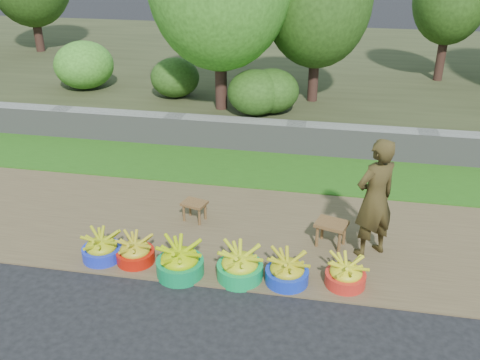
% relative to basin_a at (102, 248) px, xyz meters
% --- Properties ---
extents(ground_plane, '(120.00, 120.00, 0.00)m').
position_rel_basin_a_xyz_m(ground_plane, '(2.01, -0.31, -0.16)').
color(ground_plane, black).
rests_on(ground_plane, ground).
extents(dirt_shoulder, '(80.00, 2.50, 0.02)m').
position_rel_basin_a_xyz_m(dirt_shoulder, '(2.01, 0.94, -0.15)').
color(dirt_shoulder, brown).
rests_on(dirt_shoulder, ground).
extents(grass_verge, '(80.00, 1.50, 0.04)m').
position_rel_basin_a_xyz_m(grass_verge, '(2.01, 2.94, -0.14)').
color(grass_verge, '#265B14').
rests_on(grass_verge, ground).
extents(retaining_wall, '(80.00, 0.35, 0.55)m').
position_rel_basin_a_xyz_m(retaining_wall, '(2.01, 3.79, 0.11)').
color(retaining_wall, slate).
rests_on(retaining_wall, ground).
extents(earth_bank, '(80.00, 10.00, 0.50)m').
position_rel_basin_a_xyz_m(earth_bank, '(2.01, 8.69, 0.09)').
color(earth_bank, '#34391E').
rests_on(earth_bank, ground).
extents(basin_a, '(0.48, 0.48, 0.36)m').
position_rel_basin_a_xyz_m(basin_a, '(0.00, 0.00, 0.00)').
color(basin_a, '#1B2DC5').
rests_on(basin_a, ground).
extents(basin_b, '(0.46, 0.46, 0.35)m').
position_rel_basin_a_xyz_m(basin_b, '(0.43, 0.01, -0.01)').
color(basin_b, '#B31408').
rests_on(basin_b, ground).
extents(basin_c, '(0.56, 0.56, 0.42)m').
position_rel_basin_a_xyz_m(basin_c, '(1.03, -0.13, 0.03)').
color(basin_c, '#0A8145').
rests_on(basin_c, ground).
extents(basin_d, '(0.54, 0.54, 0.40)m').
position_rel_basin_a_xyz_m(basin_d, '(1.73, -0.07, 0.02)').
color(basin_d, '#0D9748').
rests_on(basin_d, ground).
extents(basin_e, '(0.50, 0.50, 0.37)m').
position_rel_basin_a_xyz_m(basin_e, '(2.27, -0.06, 0.01)').
color(basin_e, '#1533B8').
rests_on(basin_e, ground).
extents(basin_f, '(0.46, 0.46, 0.35)m').
position_rel_basin_a_xyz_m(basin_f, '(2.93, 0.02, -0.01)').
color(basin_f, red).
rests_on(basin_f, ground).
extents(stool_left, '(0.37, 0.32, 0.28)m').
position_rel_basin_a_xyz_m(stool_left, '(0.88, 1.10, 0.08)').
color(stool_left, brown).
rests_on(stool_left, dirt_shoulder).
extents(stool_right, '(0.45, 0.39, 0.34)m').
position_rel_basin_a_xyz_m(stool_right, '(2.74, 0.81, 0.13)').
color(stool_right, brown).
rests_on(stool_right, dirt_shoulder).
extents(vendor_woman, '(0.67, 0.63, 1.53)m').
position_rel_basin_a_xyz_m(vendor_woman, '(3.21, 0.72, 0.62)').
color(vendor_woman, black).
rests_on(vendor_woman, dirt_shoulder).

